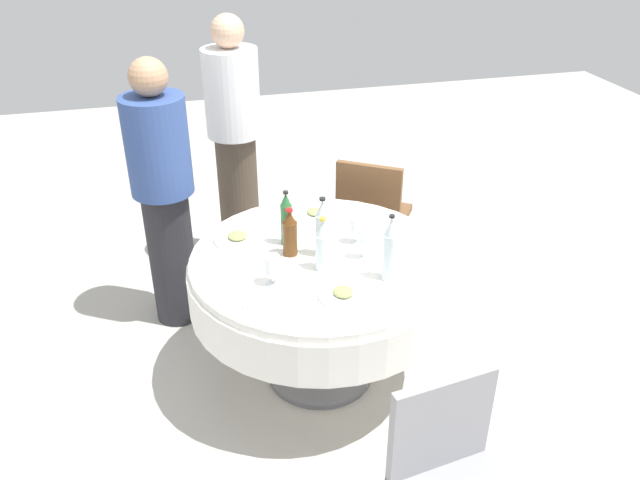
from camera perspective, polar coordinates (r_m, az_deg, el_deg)
name	(u,v)px	position (r m, az deg, el deg)	size (l,w,h in m)	color
ground_plane	(320,373)	(3.56, 0.00, -11.66)	(10.00, 10.00, 0.00)	#B7B2A8
dining_table	(320,282)	(3.20, 0.00, -3.72)	(1.29, 1.29, 0.74)	white
bottle_brown_outer	(290,234)	(3.08, -2.67, 0.57)	(0.07, 0.07, 0.25)	#593314
bottle_clear_far	(323,246)	(2.96, 0.22, -0.49)	(0.07, 0.07, 0.27)	silver
bottle_green_south	(286,220)	(3.16, -2.99, 1.82)	(0.06, 0.06, 0.29)	#2D6B38
bottle_clear_right	(390,250)	(2.89, 6.20, -0.85)	(0.06, 0.06, 0.33)	silver
bottle_clear_front	(322,229)	(3.06, 0.21, 0.99)	(0.07, 0.07, 0.31)	silver
wine_glass_right	(272,265)	(2.87, -4.27, -2.18)	(0.07, 0.07, 0.14)	white
wine_glass_front	(364,237)	(3.06, 3.91, 0.26)	(0.07, 0.07, 0.16)	white
wine_glass_near	(356,225)	(3.19, 3.22, 1.30)	(0.07, 0.07, 0.14)	white
plate_rear	(315,214)	(3.48, -0.46, 2.30)	(0.21, 0.21, 0.04)	white
plate_inner	(237,238)	(3.27, -7.30, 0.17)	(0.24, 0.24, 0.04)	white
plate_mid	(343,294)	(2.82, 2.05, -4.83)	(0.22, 0.22, 0.04)	white
plate_left	(374,221)	(3.42, 4.79, 1.64)	(0.24, 0.24, 0.02)	white
fork_far	(230,269)	(3.05, -7.95, -2.51)	(0.18, 0.02, 0.01)	silver
knife_south	(414,240)	(3.28, 8.27, 0.00)	(0.18, 0.02, 0.01)	silver
folded_napkin	(261,300)	(2.80, -5.23, -5.34)	(0.13, 0.13, 0.02)	white
person_outer	(235,142)	(4.17, -7.51, 8.58)	(0.34, 0.34, 1.65)	#4C3F33
person_far	(164,194)	(3.65, -13.64, 3.98)	(0.34, 0.34, 1.57)	#26262B
chair_near	(372,211)	(4.03, 4.60, 2.54)	(0.56, 0.56, 0.87)	brown
chair_north	(452,475)	(2.45, 11.62, -19.67)	(0.45, 0.45, 0.87)	#99999E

